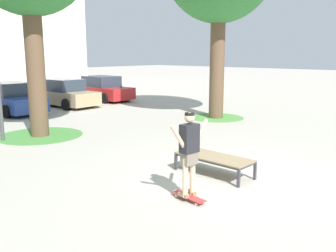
{
  "coord_description": "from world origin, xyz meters",
  "views": [
    {
      "loc": [
        -7.08,
        -4.58,
        2.89
      ],
      "look_at": [
        -0.03,
        1.85,
        1.0
      ],
      "focal_mm": 39.29,
      "sensor_mm": 36.0,
      "label": 1
    }
  ],
  "objects_px": {
    "car_tan": "(64,94)",
    "car_red": "(103,89)",
    "skateboard": "(189,197)",
    "skater": "(189,149)",
    "car_blue": "(11,99)",
    "skate_box": "(214,158)"
  },
  "relations": [
    {
      "from": "skater",
      "to": "car_blue",
      "type": "bearing_deg",
      "value": 78.78
    },
    {
      "from": "skate_box",
      "to": "car_red",
      "type": "xyz_separation_m",
      "value": [
        7.12,
        13.52,
        0.28
      ]
    },
    {
      "from": "skate_box",
      "to": "car_red",
      "type": "relative_size",
      "value": 0.45
    },
    {
      "from": "skate_box",
      "to": "car_blue",
      "type": "relative_size",
      "value": 0.45
    },
    {
      "from": "car_tan",
      "to": "car_red",
      "type": "relative_size",
      "value": 1.01
    },
    {
      "from": "skater",
      "to": "skateboard",
      "type": "bearing_deg",
      "value": -96.6
    },
    {
      "from": "skate_box",
      "to": "car_blue",
      "type": "bearing_deg",
      "value": 85.5
    },
    {
      "from": "car_blue",
      "to": "car_red",
      "type": "height_order",
      "value": "same"
    },
    {
      "from": "car_blue",
      "to": "car_tan",
      "type": "relative_size",
      "value": 0.98
    },
    {
      "from": "skateboard",
      "to": "skater",
      "type": "relative_size",
      "value": 0.48
    },
    {
      "from": "car_tan",
      "to": "car_red",
      "type": "height_order",
      "value": "same"
    },
    {
      "from": "car_blue",
      "to": "car_red",
      "type": "distance_m",
      "value": 6.15
    },
    {
      "from": "skateboard",
      "to": "skater",
      "type": "distance_m",
      "value": 0.99
    },
    {
      "from": "skate_box",
      "to": "skateboard",
      "type": "distance_m",
      "value": 1.78
    },
    {
      "from": "car_red",
      "to": "car_blue",
      "type": "bearing_deg",
      "value": -173.99
    },
    {
      "from": "skateboard",
      "to": "car_red",
      "type": "xyz_separation_m",
      "value": [
        8.78,
        14.09,
        0.61
      ]
    },
    {
      "from": "skater",
      "to": "car_blue",
      "type": "height_order",
      "value": "skater"
    },
    {
      "from": "skate_box",
      "to": "car_red",
      "type": "height_order",
      "value": "car_red"
    },
    {
      "from": "skateboard",
      "to": "car_red",
      "type": "relative_size",
      "value": 0.19
    },
    {
      "from": "skater",
      "to": "car_red",
      "type": "xyz_separation_m",
      "value": [
        8.78,
        14.09,
        -0.38
      ]
    },
    {
      "from": "skateboard",
      "to": "car_blue",
      "type": "relative_size",
      "value": 0.19
    },
    {
      "from": "car_blue",
      "to": "skater",
      "type": "bearing_deg",
      "value": -101.22
    }
  ]
}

